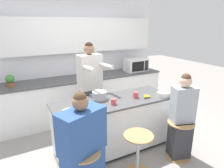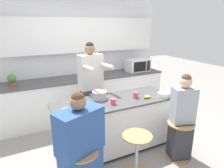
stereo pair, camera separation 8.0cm
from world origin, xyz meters
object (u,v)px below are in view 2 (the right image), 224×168
Objects in this scene: kitchen_island at (114,124)px; person_cooking at (91,90)px; coffee_cup_far at (136,95)px; microwave at (138,65)px; person_seated_near at (182,121)px; cooking_pot at (99,95)px; bar_stool_center at (137,152)px; bar_stool_rightmost at (180,138)px; person_wrapped_blanket at (81,150)px; coffee_cup_near at (113,102)px; fruit_bowl at (70,113)px; banana_bunch at (147,97)px; potted_plant at (12,80)px.

person_cooking is at bearing 101.82° from kitchen_island.
coffee_cup_far reaches higher than kitchen_island.
person_cooking is 3.17× the size of microwave.
person_seated_near is 1.34m from cooking_pot.
bar_stool_center is at bearing -120.70° from coffee_cup_far.
person_wrapped_blanket is (-1.58, 0.02, 0.27)m from bar_stool_rightmost.
microwave is (1.48, 1.57, 0.15)m from coffee_cup_near.
microwave is at bearing 38.90° from cooking_pot.
person_wrapped_blanket is 5.89× the size of fruit_bowl.
person_cooking reaches higher than bar_stool_rightmost.
microwave reaches higher than banana_bunch.
coffee_cup_near is 2.16m from microwave.
banana_bunch reaches higher than bar_stool_rightmost.
kitchen_island is 1.12× the size of person_cooking.
person_wrapped_blanket is at bearing -73.08° from potted_plant.
bar_stool_center is 3.78× the size of banana_bunch.
coffee_cup_far is 0.70× the size of banana_bunch.
bar_stool_rightmost is 1.61m from person_wrapped_blanket.
fruit_bowl is 1.16m from coffee_cup_far.
microwave is at bearing 55.61° from coffee_cup_far.
banana_bunch is 2.56m from potted_plant.
person_cooking is at bearing 42.98° from person_wrapped_blanket.
bar_stool_rightmost is 1.91× the size of cooking_pot.
person_wrapped_blanket is (-0.65, -1.34, -0.24)m from person_cooking.
bar_stool_rightmost is at bearing -63.37° from banana_bunch.
coffee_cup_near is 0.48× the size of potted_plant.
person_wrapped_blanket is 8.31× the size of banana_bunch.
kitchen_island is at bearing 58.47° from coffee_cup_near.
person_cooking is (-0.93, 1.37, 0.51)m from bar_stool_rightmost.
coffee_cup_near is 0.47m from coffee_cup_far.
person_wrapped_blanket is 12.41× the size of coffee_cup_near.
person_cooking is 7.75× the size of potted_plant.
cooking_pot is at bearing 32.70° from person_wrapped_blanket.
cooking_pot reaches higher than coffee_cup_near.
cooking_pot is (-0.20, 0.83, 0.59)m from bar_stool_center.
bar_stool_center is at bearing -79.88° from coffee_cup_near.
coffee_cup_near reaches higher than kitchen_island.
banana_bunch reaches higher than bar_stool_center.
person_seated_near is 12.58× the size of coffee_cup_near.
coffee_cup_far is at bearing 7.55° from fruit_bowl.
kitchen_island is 12.05× the size of banana_bunch.
kitchen_island is 1.06m from bar_stool_rightmost.
coffee_cup_near is at bearing -133.37° from microwave.
person_cooking is 1.67m from person_seated_near.
person_seated_near is at bearing -105.14° from microwave.
coffee_cup_far is at bearing -63.27° from person_cooking.
person_cooking is at bearing 124.29° from bar_stool_rightmost.
bar_stool_rightmost is at bearing -44.07° from potted_plant.
kitchen_island is at bearing 168.17° from coffee_cup_far.
cooking_pot is at bearing 159.68° from coffee_cup_far.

